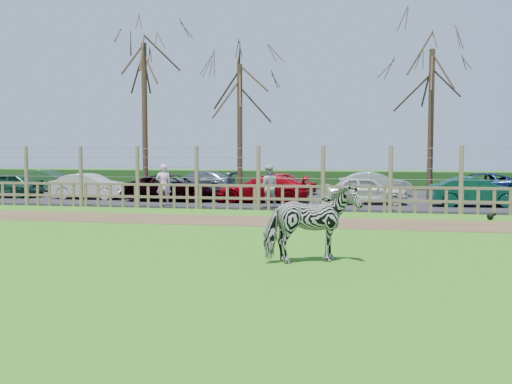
% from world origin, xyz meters
% --- Properties ---
extents(ground, '(120.00, 120.00, 0.00)m').
position_xyz_m(ground, '(0.00, 0.00, 0.00)').
color(ground, '#509A2E').
rests_on(ground, ground).
extents(dirt_strip, '(34.00, 2.80, 0.01)m').
position_xyz_m(dirt_strip, '(0.00, 4.50, 0.01)').
color(dirt_strip, brown).
rests_on(dirt_strip, ground).
extents(asphalt, '(44.00, 13.00, 0.04)m').
position_xyz_m(asphalt, '(0.00, 14.50, 0.02)').
color(asphalt, '#232326').
rests_on(asphalt, ground).
extents(hedge, '(46.00, 2.00, 1.10)m').
position_xyz_m(hedge, '(0.00, 21.50, 0.55)').
color(hedge, '#1E4716').
rests_on(hedge, ground).
extents(fence, '(30.16, 0.16, 2.50)m').
position_xyz_m(fence, '(0.00, 8.00, 0.80)').
color(fence, brown).
rests_on(fence, ground).
extents(tree_left, '(4.80, 4.80, 7.88)m').
position_xyz_m(tree_left, '(-6.50, 12.50, 5.62)').
color(tree_left, '#3D2B1E').
rests_on(tree_left, ground).
extents(tree_mid, '(4.80, 4.80, 6.83)m').
position_xyz_m(tree_mid, '(-2.00, 13.50, 4.87)').
color(tree_mid, '#3D2B1E').
rests_on(tree_mid, ground).
extents(tree_right, '(4.80, 4.80, 7.35)m').
position_xyz_m(tree_right, '(7.00, 14.00, 5.24)').
color(tree_right, '#3D2B1E').
rests_on(tree_right, ground).
extents(zebra, '(2.10, 1.69, 1.62)m').
position_xyz_m(zebra, '(3.09, -2.21, 0.81)').
color(zebra, gray).
rests_on(zebra, ground).
extents(visitor_a, '(0.73, 0.60, 1.72)m').
position_xyz_m(visitor_a, '(-4.14, 8.66, 0.90)').
color(visitor_a, '#EDB3E5').
rests_on(visitor_a, asphalt).
extents(visitor_b, '(0.96, 0.82, 1.72)m').
position_xyz_m(visitor_b, '(0.29, 8.53, 0.90)').
color(visitor_b, '#B7BAC3').
rests_on(visitor_b, asphalt).
extents(crow, '(0.30, 0.22, 0.25)m').
position_xyz_m(crow, '(8.23, 6.39, 0.12)').
color(crow, black).
rests_on(crow, ground).
extents(car_0, '(3.68, 1.89, 1.20)m').
position_xyz_m(car_0, '(-13.29, 11.26, 0.64)').
color(car_0, '#19472F').
rests_on(car_0, asphalt).
extents(car_1, '(3.65, 1.30, 1.20)m').
position_xyz_m(car_1, '(-8.79, 11.24, 0.64)').
color(car_1, silver).
rests_on(car_1, asphalt).
extents(car_2, '(4.35, 2.07, 1.20)m').
position_xyz_m(car_2, '(-4.58, 11.06, 0.64)').
color(car_2, black).
rests_on(car_2, asphalt).
extents(car_3, '(4.29, 2.10, 1.20)m').
position_xyz_m(car_3, '(-0.44, 11.13, 0.64)').
color(car_3, '#96060F').
rests_on(car_3, asphalt).
extents(car_4, '(3.61, 1.66, 1.20)m').
position_xyz_m(car_4, '(4.09, 11.03, 0.64)').
color(car_4, silver).
rests_on(car_4, asphalt).
extents(car_5, '(3.70, 1.46, 1.20)m').
position_xyz_m(car_5, '(8.51, 10.86, 0.64)').
color(car_5, '#0D4237').
rests_on(car_5, asphalt).
extents(car_7, '(3.74, 1.59, 1.20)m').
position_xyz_m(car_7, '(-13.67, 15.73, 0.64)').
color(car_7, '#264829').
rests_on(car_7, asphalt).
extents(car_9, '(4.21, 1.87, 1.20)m').
position_xyz_m(car_9, '(-4.90, 15.96, 0.64)').
color(car_9, slate).
rests_on(car_9, asphalt).
extents(car_10, '(3.53, 1.43, 1.20)m').
position_xyz_m(car_10, '(-0.20, 16.23, 0.64)').
color(car_10, maroon).
rests_on(car_10, asphalt).
extents(car_11, '(3.78, 1.75, 1.20)m').
position_xyz_m(car_11, '(4.50, 16.03, 0.64)').
color(car_11, '#B8BFB2').
rests_on(car_11, asphalt).
extents(car_12, '(4.40, 2.17, 1.20)m').
position_xyz_m(car_12, '(9.44, 15.94, 0.64)').
color(car_12, '#0D1E42').
rests_on(car_12, asphalt).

